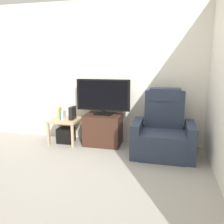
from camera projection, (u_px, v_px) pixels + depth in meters
ground_plane at (85, 162)px, 3.55m from camera, size 6.40×6.40×0.00m
wall_back at (104, 73)px, 4.35m from camera, size 6.40×0.06×2.60m
tv_stand at (103, 130)px, 4.27m from camera, size 0.66×0.47×0.57m
television at (103, 96)px, 4.16m from camera, size 0.98×0.20×0.64m
recliner_armchair at (163, 133)px, 3.79m from camera, size 0.98×0.78×1.08m
side_table at (65, 123)px, 4.37m from camera, size 0.54×0.54×0.46m
subwoofer_box at (66, 135)px, 4.42m from camera, size 0.28×0.28×0.28m
book_leftmost at (60, 113)px, 4.33m from camera, size 0.04×0.11×0.23m
book_middle at (62, 115)px, 4.33m from camera, size 0.04×0.12×0.16m
book_rightmost at (64, 115)px, 4.32m from camera, size 0.03×0.13×0.17m
game_console at (72, 113)px, 4.30m from camera, size 0.07×0.20×0.24m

